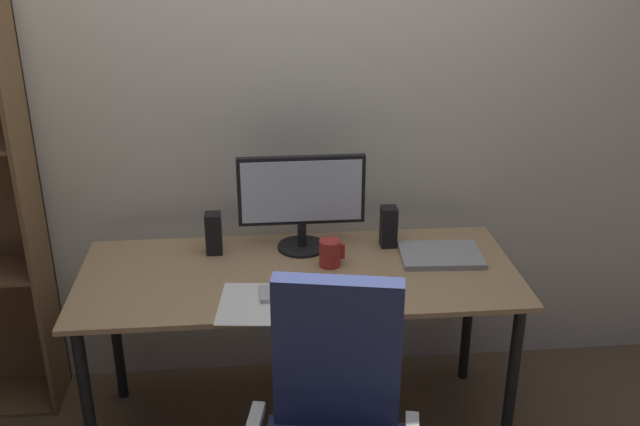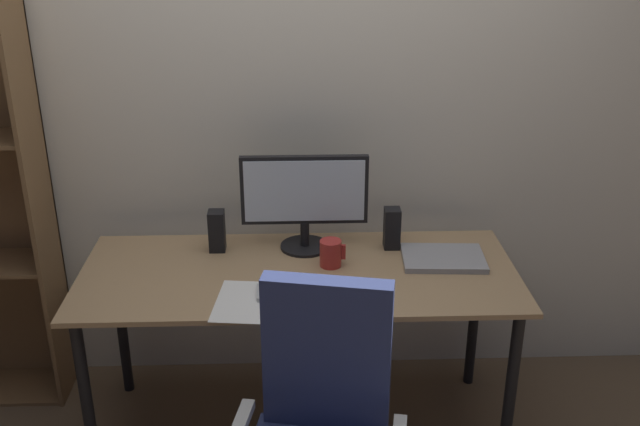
% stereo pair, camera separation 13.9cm
% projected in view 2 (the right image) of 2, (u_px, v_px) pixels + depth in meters
% --- Properties ---
extents(ground_plane, '(12.00, 12.00, 0.00)m').
position_uv_depth(ground_plane, '(301.00, 426.00, 3.09)').
color(ground_plane, brown).
extents(back_wall, '(6.40, 0.10, 2.60)m').
position_uv_depth(back_wall, '(296.00, 95.00, 3.05)').
color(back_wall, silver).
rests_on(back_wall, ground).
extents(desk, '(1.68, 0.70, 0.74)m').
position_uv_depth(desk, '(299.00, 290.00, 2.83)').
color(desk, tan).
rests_on(desk, ground).
extents(monitor, '(0.51, 0.20, 0.40)m').
position_uv_depth(monitor, '(304.00, 196.00, 2.90)').
color(monitor, black).
rests_on(monitor, desk).
extents(keyboard, '(0.29, 0.12, 0.02)m').
position_uv_depth(keyboard, '(297.00, 291.00, 2.63)').
color(keyboard, '#B7BABC').
rests_on(keyboard, desk).
extents(mouse, '(0.06, 0.10, 0.03)m').
position_uv_depth(mouse, '(358.00, 288.00, 2.64)').
color(mouse, black).
rests_on(mouse, desk).
extents(coffee_mug, '(0.10, 0.08, 0.11)m').
position_uv_depth(coffee_mug, '(331.00, 253.00, 2.82)').
color(coffee_mug, '#B72D28').
rests_on(coffee_mug, desk).
extents(laptop, '(0.33, 0.25, 0.02)m').
position_uv_depth(laptop, '(443.00, 258.00, 2.88)').
color(laptop, '#99999E').
rests_on(laptop, desk).
extents(speaker_left, '(0.06, 0.07, 0.17)m').
position_uv_depth(speaker_left, '(217.00, 231.00, 2.94)').
color(speaker_left, black).
rests_on(speaker_left, desk).
extents(speaker_right, '(0.06, 0.07, 0.17)m').
position_uv_depth(speaker_right, '(392.00, 228.00, 2.96)').
color(speaker_right, black).
rests_on(speaker_right, desk).
extents(paper_sheet, '(0.24, 0.32, 0.00)m').
position_uv_depth(paper_sheet, '(246.00, 301.00, 2.58)').
color(paper_sheet, white).
rests_on(paper_sheet, desk).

